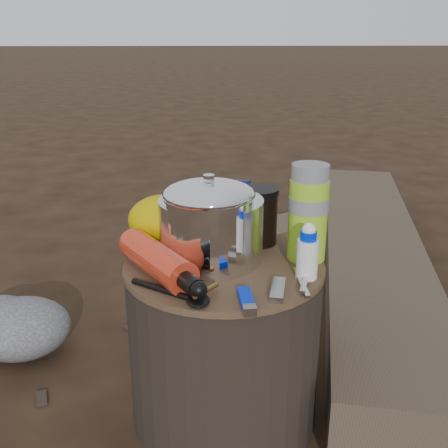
{
  "coord_description": "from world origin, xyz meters",
  "views": [
    {
      "loc": [
        -0.04,
        -1.04,
        0.86
      ],
      "look_at": [
        0.0,
        0.0,
        0.48
      ],
      "focal_mm": 42.86,
      "sensor_mm": 36.0,
      "label": 1
    }
  ],
  "objects_px": {
    "stump": "(224,342)",
    "camping_pot": "(209,223)",
    "thermos": "(308,213)",
    "travel_mug": "(258,216)",
    "log_main": "(372,256)",
    "fuel_bottle": "(158,260)"
  },
  "relations": [
    {
      "from": "stump",
      "to": "camping_pot",
      "type": "bearing_deg",
      "value": -171.93
    },
    {
      "from": "thermos",
      "to": "stump",
      "type": "bearing_deg",
      "value": -173.71
    },
    {
      "from": "camping_pot",
      "to": "travel_mug",
      "type": "relative_size",
      "value": 1.42
    },
    {
      "from": "thermos",
      "to": "travel_mug",
      "type": "xyz_separation_m",
      "value": [
        -0.1,
        0.09,
        -0.04
      ]
    },
    {
      "from": "log_main",
      "to": "thermos",
      "type": "relative_size",
      "value": 9.28
    },
    {
      "from": "log_main",
      "to": "travel_mug",
      "type": "bearing_deg",
      "value": -116.05
    },
    {
      "from": "thermos",
      "to": "log_main",
      "type": "bearing_deg",
      "value": 61.16
    },
    {
      "from": "camping_pot",
      "to": "thermos",
      "type": "height_order",
      "value": "thermos"
    },
    {
      "from": "thermos",
      "to": "travel_mug",
      "type": "relative_size",
      "value": 1.59
    },
    {
      "from": "log_main",
      "to": "fuel_bottle",
      "type": "relative_size",
      "value": 6.81
    },
    {
      "from": "log_main",
      "to": "thermos",
      "type": "xyz_separation_m",
      "value": [
        -0.39,
        -0.71,
        0.41
      ]
    },
    {
      "from": "stump",
      "to": "camping_pot",
      "type": "distance_m",
      "value": 0.29
    },
    {
      "from": "log_main",
      "to": "thermos",
      "type": "bearing_deg",
      "value": -106.6
    },
    {
      "from": "stump",
      "to": "fuel_bottle",
      "type": "bearing_deg",
      "value": -156.26
    },
    {
      "from": "fuel_bottle",
      "to": "travel_mug",
      "type": "distance_m",
      "value": 0.28
    },
    {
      "from": "camping_pot",
      "to": "travel_mug",
      "type": "xyz_separation_m",
      "value": [
        0.11,
        0.12,
        -0.03
      ]
    },
    {
      "from": "camping_pot",
      "to": "fuel_bottle",
      "type": "relative_size",
      "value": 0.66
    },
    {
      "from": "camping_pot",
      "to": "thermos",
      "type": "distance_m",
      "value": 0.21
    },
    {
      "from": "log_main",
      "to": "fuel_bottle",
      "type": "xyz_separation_m",
      "value": [
        -0.7,
        -0.79,
        0.35
      ]
    },
    {
      "from": "log_main",
      "to": "fuel_bottle",
      "type": "height_order",
      "value": "fuel_bottle"
    },
    {
      "from": "log_main",
      "to": "travel_mug",
      "type": "distance_m",
      "value": 0.87
    },
    {
      "from": "camping_pot",
      "to": "fuel_bottle",
      "type": "xyz_separation_m",
      "value": [
        -0.1,
        -0.06,
        -0.06
      ]
    }
  ]
}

